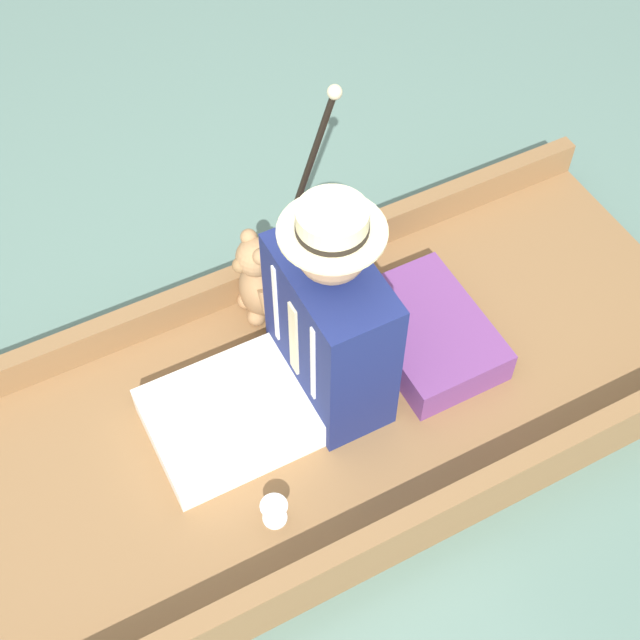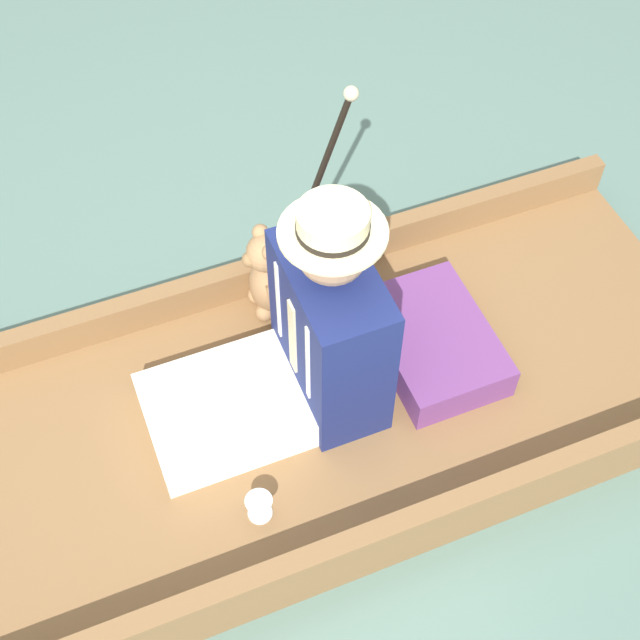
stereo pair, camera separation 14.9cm
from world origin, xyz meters
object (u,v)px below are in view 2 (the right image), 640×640
seated_person (305,341)px  walking_cane (316,186)px  teddy_bear (267,275)px  wine_glass (259,505)px

seated_person → walking_cane: size_ratio=0.96×
seated_person → teddy_bear: bearing=-9.9°
teddy_bear → wine_glass: teddy_bear is taller
teddy_bear → walking_cane: 0.36m
wine_glass → teddy_bear: bearing=-21.8°
seated_person → walking_cane: (0.39, -0.19, 0.20)m
seated_person → wine_glass: 0.48m
walking_cane → teddy_bear: bearing=96.9°
teddy_bear → walking_cane: size_ratio=0.43×
wine_glass → seated_person: bearing=-39.4°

